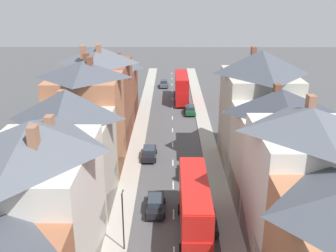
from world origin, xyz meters
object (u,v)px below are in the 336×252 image
car_mid_white (164,84)px  car_near_blue (156,204)px  double_decker_bus_lead (194,207)px  car_near_silver (149,153)px  car_parked_right_a (188,168)px  double_decker_bus_mid_street (182,87)px  car_parked_left_b (207,221)px  street_lamp (123,217)px  car_mid_black (190,110)px

car_mid_white → car_near_blue: bearing=-90.0°
double_decker_bus_lead → car_near_blue: (-3.59, 3.79, -2.00)m
car_near_silver → car_parked_right_a: bearing=-43.4°
car_near_silver → car_mid_white: (1.30, 38.18, 0.01)m
double_decker_bus_mid_street → car_parked_left_b: double_decker_bus_mid_street is taller
car_parked_left_b → car_mid_white: 54.20m
car_mid_white → street_lamp: street_lamp is taller
double_decker_bus_lead → car_near_blue: bearing=133.4°
car_parked_left_b → double_decker_bus_lead: bearing=-150.2°
double_decker_bus_lead → car_parked_left_b: 2.49m
car_parked_right_a → car_mid_white: (-3.60, 42.82, 0.02)m
car_parked_right_a → car_mid_black: bearing=86.8°
car_mid_black → car_parked_left_b: (-0.00, -34.60, 0.04)m
double_decker_bus_lead → car_parked_right_a: bearing=90.0°
car_near_silver → car_mid_black: (6.20, 18.81, -0.01)m
double_decker_bus_lead → car_mid_white: bearing=93.8°
double_decker_bus_lead → car_parked_left_b: double_decker_bus_lead is taller
car_parked_right_a → street_lamp: size_ratio=0.74×
double_decker_bus_lead → street_lamp: bearing=-159.1°
double_decker_bus_mid_street → car_near_silver: size_ratio=2.45×
car_parked_left_b → street_lamp: size_ratio=0.73×
double_decker_bus_mid_street → double_decker_bus_lead: bearing=-90.0°
car_near_silver → car_mid_black: bearing=71.8°
car_mid_black → car_near_blue: bearing=-98.8°
double_decker_bus_lead → car_parked_right_a: (0.01, 11.91, -2.02)m
car_near_silver → street_lamp: street_lamp is taller
double_decker_bus_lead → car_mid_white: 54.88m
double_decker_bus_lead → car_parked_left_b: bearing=29.8°
double_decker_bus_lead → car_mid_black: 35.43m
car_mid_black → car_mid_white: size_ratio=1.07×
car_near_blue → car_mid_black: size_ratio=1.07×
double_decker_bus_mid_street → street_lamp: 46.27m
car_near_blue → car_parked_left_b: 5.77m
car_mid_white → car_near_silver: bearing=-92.0°
car_mid_black → street_lamp: (-7.35, -37.66, 2.45)m
car_parked_right_a → car_near_blue: bearing=-113.9°
double_decker_bus_mid_street → car_parked_left_b: size_ratio=2.70×
car_parked_right_a → car_mid_white: 42.97m
double_decker_bus_mid_street → car_parked_right_a: (0.01, -31.66, -2.02)m
car_mid_white → car_mid_black: bearing=-75.8°
car_near_silver → car_mid_black: size_ratio=1.06×
car_near_blue → car_parked_left_b: bearing=-31.8°
double_decker_bus_lead → car_mid_white: (-3.59, 54.73, -2.00)m
car_parked_right_a → car_parked_left_b: size_ratio=1.01×
car_parked_right_a → car_mid_black: 23.48m
car_parked_right_a → car_mid_white: size_ratio=1.04×
double_decker_bus_lead → street_lamp: street_lamp is taller
car_parked_left_b → street_lamp: bearing=-157.4°
car_mid_black → double_decker_bus_lead: bearing=-92.1°
car_mid_black → car_parked_left_b: 34.60m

